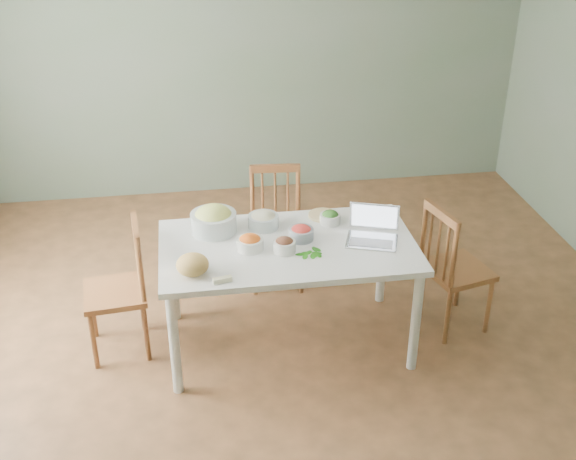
{
  "coord_description": "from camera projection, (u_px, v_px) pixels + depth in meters",
  "views": [
    {
      "loc": [
        -0.55,
        -3.7,
        2.9
      ],
      "look_at": [
        0.03,
        0.08,
        0.83
      ],
      "focal_mm": 44.85,
      "sensor_mm": 36.0,
      "label": 1
    }
  ],
  "objects": [
    {
      "name": "bowl_redpep",
      "position": [
        301.0,
        233.0,
        4.42
      ],
      "size": [
        0.19,
        0.19,
        0.09
      ],
      "primitive_type": null,
      "rotation": [
        0.0,
        0.0,
        -0.29
      ],
      "color": "#CF4428",
      "rests_on": "dining_table"
    },
    {
      "name": "butter_stick",
      "position": [
        222.0,
        280.0,
        4.01
      ],
      "size": [
        0.11,
        0.05,
        0.03
      ],
      "primitive_type": "cube",
      "rotation": [
        0.0,
        0.0,
        0.22
      ],
      "color": "#F8F4C7",
      "rests_on": "dining_table"
    },
    {
      "name": "basil_bunch",
      "position": [
        309.0,
        252.0,
        4.28
      ],
      "size": [
        0.18,
        0.18,
        0.02
      ],
      "primitive_type": null,
      "color": "#195712",
      "rests_on": "dining_table"
    },
    {
      "name": "bowl_mushroom",
      "position": [
        284.0,
        245.0,
        4.29
      ],
      "size": [
        0.16,
        0.16,
        0.09
      ],
      "primitive_type": null,
      "rotation": [
        0.0,
        0.0,
        0.23
      ],
      "color": "black",
      "rests_on": "dining_table"
    },
    {
      "name": "dining_table",
      "position": [
        288.0,
        295.0,
        4.56
      ],
      "size": [
        1.56,
        0.88,
        0.73
      ],
      "primitive_type": null,
      "color": "white",
      "rests_on": "floor"
    },
    {
      "name": "laptop",
      "position": [
        373.0,
        227.0,
        4.36
      ],
      "size": [
        0.38,
        0.36,
        0.21
      ],
      "primitive_type": null,
      "rotation": [
        0.0,
        0.0,
        -0.34
      ],
      "color": "silver",
      "rests_on": "dining_table"
    },
    {
      "name": "chair_left",
      "position": [
        114.0,
        290.0,
        4.47
      ],
      "size": [
        0.41,
        0.43,
        0.89
      ],
      "primitive_type": null,
      "rotation": [
        0.0,
        0.0,
        -1.47
      ],
      "color": "brown",
      "rests_on": "floor"
    },
    {
      "name": "chair_right",
      "position": [
        457.0,
        267.0,
        4.7
      ],
      "size": [
        0.46,
        0.48,
        0.9
      ],
      "primitive_type": null,
      "rotation": [
        0.0,
        0.0,
        1.82
      ],
      "color": "brown",
      "rests_on": "floor"
    },
    {
      "name": "chair_far",
      "position": [
        277.0,
        230.0,
        5.17
      ],
      "size": [
        0.42,
        0.4,
        0.88
      ],
      "primitive_type": null,
      "rotation": [
        0.0,
        0.0,
        -0.08
      ],
      "color": "brown",
      "rests_on": "floor"
    },
    {
      "name": "bowl_squash",
      "position": [
        213.0,
        219.0,
        4.5
      ],
      "size": [
        0.3,
        0.3,
        0.17
      ],
      "primitive_type": null,
      "rotation": [
        0.0,
        0.0,
        -0.04
      ],
      "color": "#DCD264",
      "rests_on": "dining_table"
    },
    {
      "name": "flatbread",
      "position": [
        323.0,
        215.0,
        4.71
      ],
      "size": [
        0.25,
        0.25,
        0.02
      ],
      "primitive_type": "cylinder",
      "rotation": [
        0.0,
        0.0,
        0.38
      ],
      "color": "#D3BB7E",
      "rests_on": "dining_table"
    },
    {
      "name": "wall_back",
      "position": [
        242.0,
        46.0,
        6.2
      ],
      "size": [
        5.0,
        0.0,
        2.7
      ],
      "primitive_type": "cube",
      "color": "slate",
      "rests_on": "ground"
    },
    {
      "name": "bowl_onion",
      "position": [
        263.0,
        220.0,
        4.56
      ],
      "size": [
        0.25,
        0.25,
        0.11
      ],
      "primitive_type": null,
      "rotation": [
        0.0,
        0.0,
        0.36
      ],
      "color": "beige",
      "rests_on": "dining_table"
    },
    {
      "name": "bread_boule",
      "position": [
        192.0,
        265.0,
        4.06
      ],
      "size": [
        0.22,
        0.22,
        0.12
      ],
      "primitive_type": "ellipsoid",
      "rotation": [
        0.0,
        0.0,
        0.21
      ],
      "color": "tan",
      "rests_on": "dining_table"
    },
    {
      "name": "floor",
      "position": [
        286.0,
        348.0,
        4.67
      ],
      "size": [
        5.0,
        5.0,
        0.0
      ],
      "primitive_type": "cube",
      "color": "#4C331F",
      "rests_on": "ground"
    },
    {
      "name": "bowl_broccoli",
      "position": [
        330.0,
        217.0,
        4.62
      ],
      "size": [
        0.17,
        0.17,
        0.08
      ],
      "primitive_type": null,
      "rotation": [
        0.0,
        0.0,
        -0.34
      ],
      "color": "#28531F",
      "rests_on": "dining_table"
    },
    {
      "name": "bowl_carrot",
      "position": [
        250.0,
        242.0,
        4.32
      ],
      "size": [
        0.19,
        0.19,
        0.09
      ],
      "primitive_type": null,
      "rotation": [
        0.0,
        0.0,
        -0.2
      ],
      "color": "#C74E02",
      "rests_on": "dining_table"
    }
  ]
}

